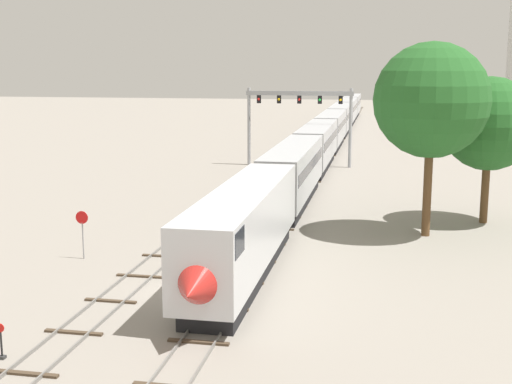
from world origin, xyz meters
TOP-DOWN VIEW (x-y plane):
  - ground_plane at (0.00, 0.00)m, footprint 400.00×400.00m
  - track_main at (2.00, 60.00)m, footprint 2.60×200.00m
  - track_near at (-3.50, 40.00)m, footprint 2.60×160.00m
  - passenger_train at (2.00, 63.20)m, footprint 3.04×139.02m
  - signal_gantry at (-0.25, 44.56)m, footprint 12.10×0.49m
  - switch_stand at (-5.10, -8.88)m, footprint 0.36×0.24m
  - stop_sign at (-8.00, 4.75)m, footprint 0.76×0.08m
  - trackside_tree_left at (12.16, 14.24)m, footprint 7.54×7.54m
  - trackside_tree_mid at (16.50, 18.95)m, footprint 6.66×6.66m

SIDE VIEW (x-z plane):
  - ground_plane at x=0.00m, z-range 0.00..0.00m
  - track_main at x=2.00m, z-range -0.01..0.15m
  - track_near at x=-3.50m, z-range -0.01..0.15m
  - switch_stand at x=-5.10m, z-range -0.21..1.25m
  - stop_sign at x=-8.00m, z-range 0.43..3.31m
  - passenger_train at x=2.00m, z-range 0.21..5.01m
  - signal_gantry at x=-0.25m, z-range 2.04..10.85m
  - trackside_tree_mid at x=16.50m, z-range 1.91..12.43m
  - trackside_tree_left at x=12.16m, z-range 2.61..15.41m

